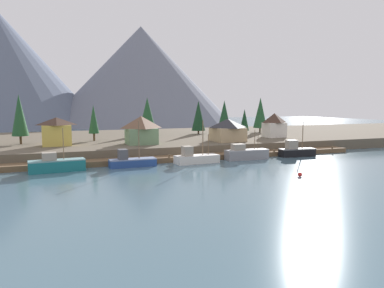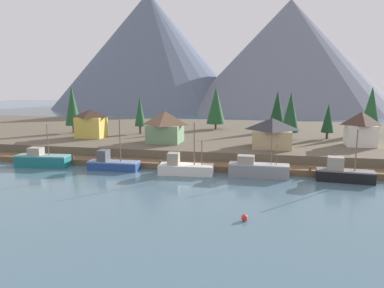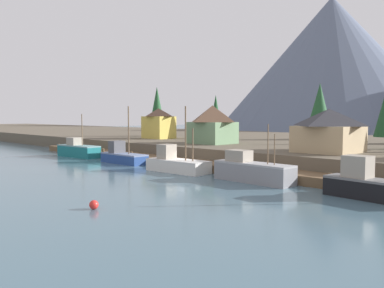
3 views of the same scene
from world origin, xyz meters
name	(u,v)px [view 1 (image 1 of 3)]	position (x,y,z in m)	size (l,w,h in m)	color
ground_plane	(161,152)	(0.00, 20.00, -0.50)	(400.00, 400.00, 1.00)	#476675
dock	(185,158)	(0.00, 1.99, 0.50)	(80.00, 4.00, 1.60)	brown
shoreline_bank	(150,140)	(0.00, 32.00, 1.25)	(400.00, 56.00, 2.50)	brown
mountain_central_peak	(141,76)	(23.26, 143.50, 28.19)	(107.97, 107.97, 56.39)	slate
fishing_boat_teal	(56,165)	(-24.58, -1.90, 1.18)	(9.23, 3.49, 7.38)	#196B70
fishing_boat_blue	(131,161)	(-11.79, -1.54, 1.01)	(8.50, 2.80, 8.45)	navy
fishing_boat_white	(196,158)	(0.69, -2.02, 1.02)	(8.73, 3.69, 8.24)	silver
fishing_boat_grey	(246,154)	(12.04, -1.46, 1.21)	(9.14, 2.67, 6.20)	gray
fishing_boat_black	(296,151)	(24.46, -1.57, 1.22)	(8.17, 2.94, 7.73)	black
house_white	(274,125)	(30.62, 16.26, 5.82)	(5.47, 4.64, 6.49)	silver
house_tan	(228,130)	(14.21, 11.36, 5.28)	(7.26, 7.32, 5.44)	tan
house_green	(141,130)	(-6.65, 12.64, 5.71)	(6.82, 6.09, 6.26)	#6B8E66
house_yellow	(57,131)	(-24.33, 15.83, 5.61)	(6.16, 4.60, 6.09)	gold
conifer_near_left	(147,114)	(0.32, 35.42, 8.65)	(4.82, 4.82, 10.83)	#4C3823
conifer_near_right	(19,115)	(-31.93, 21.70, 8.98)	(3.58, 3.58, 11.12)	#4C3823
conifer_mid_left	(198,116)	(15.55, 33.75, 7.95)	(4.10, 4.10, 9.90)	#4C3823
conifer_mid_right	(244,120)	(25.85, 24.13, 6.92)	(2.64, 2.64, 7.50)	#4C3823
conifer_back_left	(224,116)	(17.94, 21.00, 8.29)	(3.73, 3.73, 9.91)	#4C3823
conifer_back_right	(260,113)	(36.45, 32.95, 8.71)	(4.31, 4.31, 11.03)	#4C3823
conifer_centre	(94,119)	(-15.89, 23.66, 7.75)	(2.52, 2.52, 8.77)	#4C3823
channel_buoy	(300,174)	(11.29, -20.07, 0.35)	(0.70, 0.70, 0.70)	red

